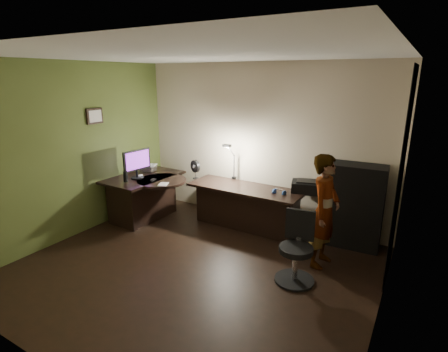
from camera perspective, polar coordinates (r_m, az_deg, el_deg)
The scene contains 27 objects.
floor at distance 4.85m, azimuth -4.97°, elevation -14.79°, with size 4.50×4.00×0.01m, color black.
ceiling at distance 4.17m, azimuth -5.91°, elevation 19.15°, with size 4.50×4.00×0.01m, color silver.
wall_back at distance 6.01m, azimuth 5.90°, elevation 5.18°, with size 4.50×0.01×2.70m, color #C2B193.
wall_front at distance 3.02m, azimuth -28.44°, elevation -7.81°, with size 4.50×0.01×2.70m, color #C2B193.
wall_left at distance 5.90m, azimuth -23.50°, elevation 3.72°, with size 0.01×4.00×2.70m, color #C2B193.
wall_right at distance 3.55m, azimuth 25.70°, elevation -4.06°, with size 0.01×4.00×2.70m, color #C2B193.
green_wall_overlay at distance 5.89m, azimuth -23.41°, elevation 3.71°, with size 0.00×4.00×2.70m, color #506128.
arched_doorway at distance 4.67m, azimuth 26.86°, elevation -0.30°, with size 0.01×0.90×2.60m, color black.
french_door at distance 3.16m, azimuth 23.66°, elevation -12.21°, with size 0.02×0.92×2.10m, color white.
framed_picture at distance 6.07m, azimuth -20.39°, elevation 9.16°, with size 0.04×0.30×0.25m, color black.
desk_left at distance 6.39m, azimuth -12.82°, elevation -3.40°, with size 0.83×1.35×0.78m, color black.
desk_right at distance 5.86m, azimuth 3.38°, elevation -5.17°, with size 1.91×0.67×0.72m, color black.
cabinet at distance 5.52m, azimuth 20.31°, elevation -4.55°, with size 0.84×0.42×1.25m, color black.
laptop_stand at distance 6.54m, azimuth -12.24°, elevation 1.28°, with size 0.24×0.20×0.10m, color silver.
laptop at distance 6.51m, azimuth -12.32°, elevation 2.59°, with size 0.30×0.28×0.21m, color silver.
monitor at distance 6.09m, azimuth -14.09°, elevation 1.30°, with size 0.11×0.54×0.36m, color black.
mouse at distance 6.21m, azimuth -13.47°, elevation 0.09°, with size 0.06×0.09×0.04m, color silver.
phone at distance 5.96m, azimuth -11.48°, elevation -0.58°, with size 0.06×0.13×0.01m, color black.
pen at distance 5.89m, azimuth -11.46°, elevation -0.78°, with size 0.01×0.13×0.01m, color black.
speaker at distance 5.95m, azimuth -15.80°, elevation -0.04°, with size 0.07×0.07×0.18m, color black.
notepad at distance 5.68m, azimuth -9.88°, elevation -1.34°, with size 0.14×0.20×0.01m, color silver.
desk_fan at distance 6.23m, azimuth -4.65°, elevation 1.09°, with size 0.22×0.12×0.34m, color black.
headphones at distance 5.46m, azimuth 8.99°, elevation -2.56°, with size 0.21×0.09×0.10m, color #2E53A0.
printer at distance 5.65m, azimuth 13.23°, elevation -1.67°, with size 0.44×0.34×0.19m, color black.
desk_lamp at distance 6.09m, azimuth 1.66°, elevation 2.66°, with size 0.18×0.33×0.73m, color black.
office_chair at distance 4.43m, azimuth 11.68°, elevation -11.61°, with size 0.49×0.49×0.88m, color black.
person at distance 4.79m, azimuth 16.07°, elevation -5.54°, with size 0.55×0.36×1.53m, color #D8A88C.
Camera 1 is at (2.46, -3.36, 2.47)m, focal length 28.00 mm.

